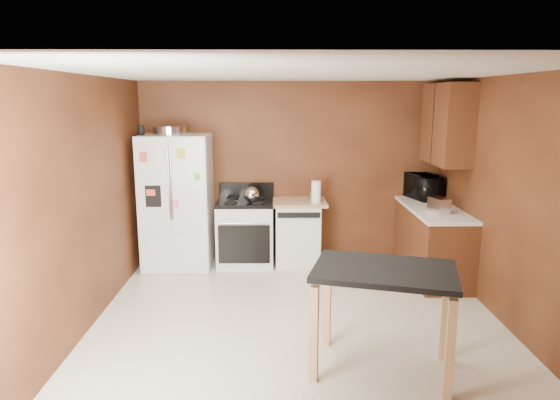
{
  "coord_description": "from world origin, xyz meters",
  "views": [
    {
      "loc": [
        -0.24,
        -4.73,
        2.28
      ],
      "look_at": [
        -0.18,
        0.85,
        1.13
      ],
      "focal_mm": 32.0,
      "sensor_mm": 36.0,
      "label": 1
    }
  ],
  "objects_px": {
    "gas_range": "(245,232)",
    "paper_towel": "(316,192)",
    "kettle": "(252,194)",
    "roasting_pan": "(170,130)",
    "toaster": "(439,205)",
    "green_canister": "(313,196)",
    "island": "(384,285)",
    "dishwasher": "(297,232)",
    "pen_cup": "(141,130)",
    "refrigerator": "(177,202)",
    "microwave": "(423,187)"
  },
  "relations": [
    {
      "from": "roasting_pan",
      "to": "green_canister",
      "type": "distance_m",
      "value": 2.13
    },
    {
      "from": "microwave",
      "to": "refrigerator",
      "type": "distance_m",
      "value": 3.38
    },
    {
      "from": "gas_range",
      "to": "paper_towel",
      "type": "bearing_deg",
      "value": -6.53
    },
    {
      "from": "pen_cup",
      "to": "refrigerator",
      "type": "height_order",
      "value": "pen_cup"
    },
    {
      "from": "pen_cup",
      "to": "island",
      "type": "relative_size",
      "value": 0.1
    },
    {
      "from": "pen_cup",
      "to": "island",
      "type": "bearing_deg",
      "value": -44.94
    },
    {
      "from": "dishwasher",
      "to": "pen_cup",
      "type": "bearing_deg",
      "value": -174.38
    },
    {
      "from": "green_canister",
      "to": "microwave",
      "type": "height_order",
      "value": "microwave"
    },
    {
      "from": "kettle",
      "to": "refrigerator",
      "type": "relative_size",
      "value": 0.12
    },
    {
      "from": "roasting_pan",
      "to": "green_canister",
      "type": "bearing_deg",
      "value": 3.1
    },
    {
      "from": "green_canister",
      "to": "island",
      "type": "bearing_deg",
      "value": -82.82
    },
    {
      "from": "roasting_pan",
      "to": "paper_towel",
      "type": "distance_m",
      "value": 2.1
    },
    {
      "from": "roasting_pan",
      "to": "microwave",
      "type": "height_order",
      "value": "roasting_pan"
    },
    {
      "from": "toaster",
      "to": "roasting_pan",
      "type": "bearing_deg",
      "value": 150.22
    },
    {
      "from": "paper_towel",
      "to": "dishwasher",
      "type": "bearing_deg",
      "value": 150.75
    },
    {
      "from": "paper_towel",
      "to": "toaster",
      "type": "distance_m",
      "value": 1.59
    },
    {
      "from": "roasting_pan",
      "to": "refrigerator",
      "type": "bearing_deg",
      "value": -32.5
    },
    {
      "from": "paper_towel",
      "to": "green_canister",
      "type": "relative_size",
      "value": 2.91
    },
    {
      "from": "roasting_pan",
      "to": "dishwasher",
      "type": "height_order",
      "value": "roasting_pan"
    },
    {
      "from": "kettle",
      "to": "pen_cup",
      "type": "bearing_deg",
      "value": -177.24
    },
    {
      "from": "dishwasher",
      "to": "microwave",
      "type": "bearing_deg",
      "value": 3.36
    },
    {
      "from": "roasting_pan",
      "to": "gas_range",
      "type": "xyz_separation_m",
      "value": [
        0.98,
        0.02,
        -1.39
      ]
    },
    {
      "from": "microwave",
      "to": "gas_range",
      "type": "relative_size",
      "value": 0.51
    },
    {
      "from": "kettle",
      "to": "gas_range",
      "type": "xyz_separation_m",
      "value": [
        -0.09,
        0.11,
        -0.54
      ]
    },
    {
      "from": "gas_range",
      "to": "dishwasher",
      "type": "height_order",
      "value": "gas_range"
    },
    {
      "from": "microwave",
      "to": "refrigerator",
      "type": "bearing_deg",
      "value": 76.67
    },
    {
      "from": "refrigerator",
      "to": "dishwasher",
      "type": "relative_size",
      "value": 2.02
    },
    {
      "from": "kettle",
      "to": "roasting_pan",
      "type": "bearing_deg",
      "value": 175.25
    },
    {
      "from": "paper_towel",
      "to": "island",
      "type": "distance_m",
      "value": 2.71
    },
    {
      "from": "refrigerator",
      "to": "gas_range",
      "type": "xyz_separation_m",
      "value": [
        0.91,
        0.06,
        -0.44
      ]
    },
    {
      "from": "toaster",
      "to": "microwave",
      "type": "relative_size",
      "value": 0.46
    },
    {
      "from": "gas_range",
      "to": "pen_cup",
      "type": "bearing_deg",
      "value": -172.38
    },
    {
      "from": "paper_towel",
      "to": "refrigerator",
      "type": "distance_m",
      "value": 1.88
    },
    {
      "from": "green_canister",
      "to": "dishwasher",
      "type": "bearing_deg",
      "value": -164.61
    },
    {
      "from": "paper_towel",
      "to": "gas_range",
      "type": "height_order",
      "value": "paper_towel"
    },
    {
      "from": "toaster",
      "to": "gas_range",
      "type": "bearing_deg",
      "value": 144.91
    },
    {
      "from": "green_canister",
      "to": "refrigerator",
      "type": "height_order",
      "value": "refrigerator"
    },
    {
      "from": "toaster",
      "to": "island",
      "type": "xyz_separation_m",
      "value": [
        -1.09,
        -2.0,
        -0.23
      ]
    },
    {
      "from": "kettle",
      "to": "microwave",
      "type": "height_order",
      "value": "microwave"
    },
    {
      "from": "microwave",
      "to": "dishwasher",
      "type": "xyz_separation_m",
      "value": [
        -1.74,
        -0.1,
        -0.6
      ]
    },
    {
      "from": "roasting_pan",
      "to": "microwave",
      "type": "bearing_deg",
      "value": 2.42
    },
    {
      "from": "green_canister",
      "to": "gas_range",
      "type": "bearing_deg",
      "value": -174.84
    },
    {
      "from": "dishwasher",
      "to": "green_canister",
      "type": "bearing_deg",
      "value": 15.39
    },
    {
      "from": "roasting_pan",
      "to": "paper_towel",
      "type": "relative_size",
      "value": 1.51
    },
    {
      "from": "pen_cup",
      "to": "paper_towel",
      "type": "xyz_separation_m",
      "value": [
        2.27,
        0.07,
        -0.83
      ]
    },
    {
      "from": "dishwasher",
      "to": "gas_range",
      "type": "bearing_deg",
      "value": -178.06
    },
    {
      "from": "pen_cup",
      "to": "microwave",
      "type": "height_order",
      "value": "pen_cup"
    },
    {
      "from": "dishwasher",
      "to": "refrigerator",
      "type": "bearing_deg",
      "value": -177.01
    },
    {
      "from": "roasting_pan",
      "to": "kettle",
      "type": "bearing_deg",
      "value": -4.75
    },
    {
      "from": "microwave",
      "to": "pen_cup",
      "type": "bearing_deg",
      "value": 78.07
    }
  ]
}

